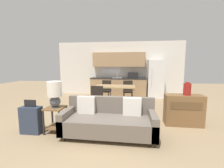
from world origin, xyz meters
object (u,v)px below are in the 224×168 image
at_px(dining_table, 115,88).
at_px(side_table, 55,116).
at_px(vase, 187,89).
at_px(dining_chair_far_left, 106,90).
at_px(dining_chair_far_right, 128,90).
at_px(dining_chair_near_left, 98,97).
at_px(suitcase, 31,120).
at_px(refrigerator, 155,79).
at_px(couch, 109,120).
at_px(table_lamp, 55,93).
at_px(credenza, 183,110).

distance_m(dining_table, side_table, 2.66).
xyz_separation_m(vase, dining_chair_far_left, (-2.48, 2.31, -0.45)).
relative_size(dining_chair_far_right, dining_chair_near_left, 1.00).
distance_m(vase, suitcase, 3.80).
distance_m(dining_chair_far_right, dining_chair_near_left, 1.79).
relative_size(dining_table, dining_chair_far_left, 1.70).
bearing_deg(vase, refrigerator, 94.47).
bearing_deg(dining_table, refrigerator, 46.24).
xyz_separation_m(couch, dining_chair_far_right, (0.33, 3.11, 0.16)).
xyz_separation_m(refrigerator, dining_table, (-1.74, -1.82, -0.19)).
height_order(couch, dining_chair_far_left, dining_chair_far_left).
xyz_separation_m(couch, dining_chair_far_left, (-0.61, 3.10, 0.16)).
xyz_separation_m(vase, dining_chair_far_right, (-1.54, 2.33, -0.45)).
bearing_deg(dining_chair_far_right, dining_chair_far_left, 175.69).
relative_size(couch, dining_chair_far_right, 2.27).
relative_size(refrigerator, table_lamp, 2.95).
distance_m(refrigerator, side_table, 5.11).
bearing_deg(refrigerator, side_table, -123.95).
xyz_separation_m(dining_chair_far_right, suitcase, (-2.09, -3.27, -0.18)).
relative_size(refrigerator, dining_chair_far_left, 2.00).
xyz_separation_m(dining_table, table_lamp, (-1.09, -2.42, 0.24)).
height_order(credenza, dining_chair_far_left, dining_chair_far_left).
xyz_separation_m(dining_table, couch, (0.14, -2.38, -0.36)).
height_order(table_lamp, dining_chair_far_left, table_lamp).
relative_size(refrigerator, couch, 0.88).
bearing_deg(vase, side_table, -165.36).
distance_m(refrigerator, dining_table, 2.52).
distance_m(couch, vase, 2.11).
height_order(table_lamp, dining_chair_far_right, table_lamp).
bearing_deg(vase, dining_chair_near_left, 162.03).
relative_size(couch, suitcase, 2.57).
distance_m(credenza, vase, 0.55).
height_order(couch, dining_chair_near_left, dining_chair_near_left).
distance_m(table_lamp, suitcase, 0.82).
bearing_deg(credenza, dining_table, 141.11).
height_order(dining_chair_far_right, suitcase, dining_chair_far_right).
height_order(dining_chair_far_left, suitcase, dining_chair_far_left).
height_order(vase, dining_chair_far_left, vase).
bearing_deg(dining_table, dining_chair_near_left, -121.16).
bearing_deg(couch, dining_chair_near_left, 111.22).
relative_size(refrigerator, dining_table, 1.18).
relative_size(refrigerator, side_table, 2.99).
height_order(credenza, suitcase, credenza).
xyz_separation_m(side_table, suitcase, (-0.52, -0.13, -0.07)).
relative_size(couch, dining_chair_far_left, 2.27).
bearing_deg(table_lamp, dining_chair_far_left, 78.85).
bearing_deg(dining_table, vase, -38.46).
relative_size(side_table, table_lamp, 0.99).
height_order(credenza, dining_chair_near_left, dining_chair_near_left).
bearing_deg(dining_chair_near_left, vase, 162.36).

